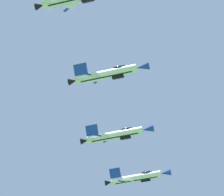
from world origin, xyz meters
name	(u,v)px	position (x,y,z in m)	size (l,w,h in m)	color
fighter_jet_lead	(137,178)	(-26.02, 69.40, 75.76)	(15.85, 7.91, 7.09)	white
fighter_jet_left_wing	(116,135)	(-23.61, 53.05, 73.51)	(15.85, 8.37, 6.54)	white
fighter_jet_right_wing	(108,74)	(-18.23, 38.27, 73.61)	(15.85, 7.72, 7.29)	white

